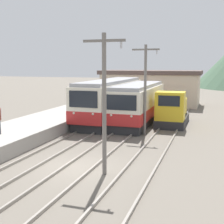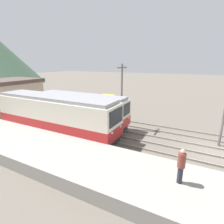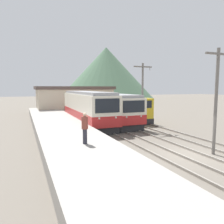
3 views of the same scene
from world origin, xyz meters
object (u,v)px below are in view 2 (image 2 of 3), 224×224
object	(u,v)px
shunting_locomotive	(94,109)
person_on_platform	(181,165)
catenary_mast_mid	(122,94)
commuter_train_left	(56,117)
commuter_train_center	(80,112)

from	to	relation	value
shunting_locomotive	person_on_platform	size ratio (longest dim) A/B	2.95
person_on_platform	catenary_mast_mid	bearing A→B (deg)	40.81
shunting_locomotive	catenary_mast_mid	size ratio (longest dim) A/B	0.82
catenary_mast_mid	shunting_locomotive	bearing A→B (deg)	70.98
commuter_train_left	commuter_train_center	size ratio (longest dim) A/B	1.22
catenary_mast_mid	commuter_train_center	bearing A→B (deg)	109.85
commuter_train_left	commuter_train_center	distance (m)	2.90
commuter_train_left	commuter_train_center	xyz separation A→B (m)	(2.80, -0.73, -0.12)
catenary_mast_mid	person_on_platform	distance (m)	10.39
shunting_locomotive	catenary_mast_mid	distance (m)	5.17
commuter_train_left	person_on_platform	size ratio (longest dim) A/B	7.02
shunting_locomotive	commuter_train_center	bearing A→B (deg)	-177.10
shunting_locomotive	catenary_mast_mid	bearing A→B (deg)	-109.02
commuter_train_center	catenary_mast_mid	distance (m)	4.86
commuter_train_left	catenary_mast_mid	bearing A→B (deg)	-48.74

